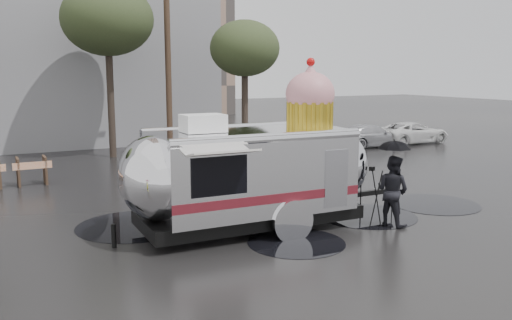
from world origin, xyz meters
TOP-DOWN VIEW (x-y plane):
  - ground at (0.00, 0.00)m, footprint 120.00×120.00m
  - puddles at (2.06, 1.51)m, footprint 11.66×5.93m
  - grey_building at (-4.00, 24.00)m, footprint 22.00×12.00m
  - utility_pole at (2.50, 14.00)m, footprint 1.60×0.28m
  - tree_mid at (0.00, 15.00)m, footprint 4.20×4.20m
  - tree_right at (6.00, 13.00)m, footprint 3.36×3.36m
  - parked_cars at (11.78, 12.00)m, footprint 13.20×1.90m
  - airstream_trailer at (0.47, 1.46)m, footprint 8.31×3.20m
  - person_right at (3.84, -0.00)m, footprint 0.74×1.00m
  - umbrella_black at (3.84, -0.00)m, footprint 1.09×1.09m
  - tripod at (3.39, 0.30)m, footprint 0.64×0.62m

SIDE VIEW (x-z plane):
  - ground at x=0.00m, z-range 0.00..0.00m
  - puddles at x=2.06m, z-range 0.00..0.01m
  - parked_cars at x=11.78m, z-range -0.03..1.47m
  - person_right at x=3.84m, z-range 0.00..1.87m
  - tripod at x=3.39m, z-range 0.16..1.73m
  - airstream_trailer at x=0.47m, z-range -0.67..3.81m
  - umbrella_black at x=3.84m, z-range 0.77..3.07m
  - utility_pole at x=2.50m, z-range 0.12..9.12m
  - tree_right at x=6.00m, z-range 1.85..8.27m
  - tree_mid at x=0.00m, z-range 2.33..10.35m
  - grey_building at x=-4.00m, z-range 0.00..13.00m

